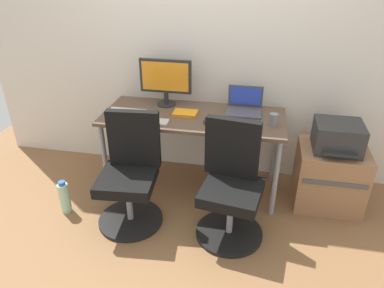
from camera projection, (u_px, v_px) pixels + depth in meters
name	position (u px, v px, depth m)	size (l,w,h in m)	color
ground_plane	(193.00, 186.00, 3.51)	(5.28, 5.28, 0.00)	brown
back_wall	(202.00, 42.00, 3.26)	(4.40, 0.04, 2.60)	silver
desk	(193.00, 122.00, 3.19)	(1.61, 0.67, 0.75)	brown
office_chair_left	(130.00, 175.00, 2.91)	(0.54, 0.54, 0.94)	black
office_chair_right	(231.00, 187.00, 2.76)	(0.54, 0.54, 0.94)	black
side_cabinet	(329.00, 177.00, 3.15)	(0.57, 0.49, 0.55)	#996B47
printer	(338.00, 137.00, 2.96)	(0.38, 0.40, 0.24)	#2D2D2D
water_bottle_on_floor	(65.00, 197.00, 3.10)	(0.09, 0.09, 0.31)	#A5D8B2
desktop_monitor	(166.00, 79.00, 3.26)	(0.48, 0.18, 0.43)	#262626
open_laptop	(244.00, 106.00, 3.20)	(0.31, 0.26, 0.23)	#4C4C51
keyboard_by_monitor	(149.00, 121.00, 3.02)	(0.34, 0.12, 0.02)	#B7B7B7
keyboard_by_laptop	(127.00, 112.00, 3.21)	(0.34, 0.12, 0.02)	silver
mouse_by_monitor	(122.00, 121.00, 3.02)	(0.06, 0.10, 0.03)	#2D2D2D
mouse_by_laptop	(207.00, 121.00, 3.02)	(0.06, 0.10, 0.03)	#2D2D2D
coffee_mug	(223.00, 123.00, 2.90)	(0.08, 0.08, 0.09)	purple
pen_cup	(274.00, 120.00, 2.94)	(0.07, 0.07, 0.10)	slate
phone_near_monitor	(258.00, 129.00, 2.91)	(0.07, 0.14, 0.01)	black
phone_near_laptop	(238.00, 124.00, 2.98)	(0.07, 0.14, 0.01)	black
notebook	(185.00, 113.00, 3.16)	(0.21, 0.15, 0.03)	orange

